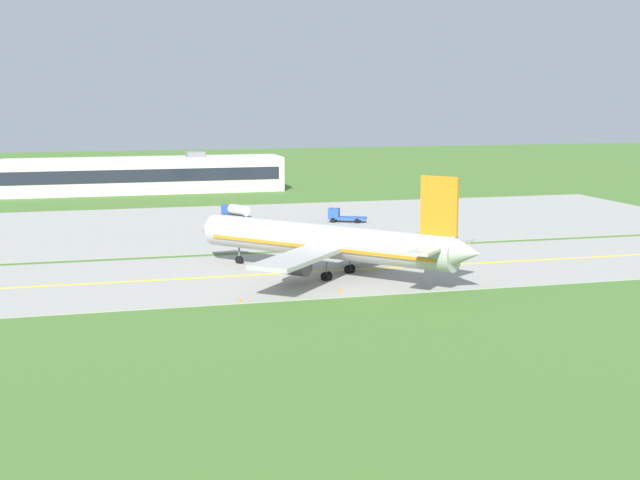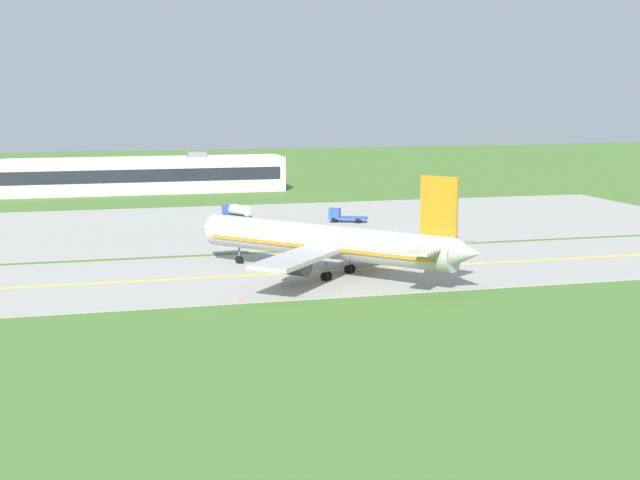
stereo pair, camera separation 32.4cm
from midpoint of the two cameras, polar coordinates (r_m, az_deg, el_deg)
ground_plane at (r=107.91m, az=-1.66°, el=-2.17°), size 500.00×500.00×0.00m
taxiway_strip at (r=107.90m, az=-1.66°, el=-2.15°), size 240.00×28.00×0.10m
apron_pad at (r=150.46m, az=-1.62°, el=1.12°), size 140.00×52.00×0.10m
taxiway_centreline at (r=107.89m, az=-1.66°, el=-2.12°), size 220.00×0.60×0.01m
airplane_lead at (r=105.85m, az=0.59°, el=-0.12°), size 30.00×32.35×12.70m
service_truck_baggage at (r=155.07m, az=-5.30°, el=1.88°), size 4.59×6.27×2.65m
service_truck_fuel at (r=150.87m, az=1.47°, el=1.57°), size 6.66×4.57×2.59m
terminal_building at (r=201.29m, az=-11.45°, el=4.10°), size 63.83×11.88×8.87m
traffic_cone_near_edge at (r=93.36m, az=-5.07°, el=-3.84°), size 0.44×0.44×0.60m
traffic_cone_mid_edge at (r=97.19m, az=1.40°, el=-3.28°), size 0.44×0.44×0.60m
traffic_cone_far_edge at (r=129.77m, az=9.64°, el=-0.22°), size 0.44×0.44×0.60m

